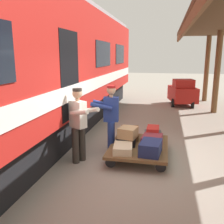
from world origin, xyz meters
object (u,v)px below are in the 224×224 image
Objects in this scene: suitcase_navy_fabric at (151,148)px; suitcase_black_hardshell at (126,141)px; train_car at (11,70)px; suitcase_red_plastic at (153,130)px; suitcase_tan_vintage at (128,132)px; porter_by_door at (79,123)px; suitcase_burgundy_valise at (152,141)px; porter_in_overalls at (110,117)px; suitcase_brown_leather at (129,133)px; suitcase_slate_roller at (153,136)px; suitcase_cream_canvas at (123,148)px; baggage_tug at (183,93)px; luggage_cart at (139,147)px.

suitcase_black_hardshell is (0.61, -0.50, -0.05)m from suitcase_navy_fabric.
train_car is 3.76m from suitcase_navy_fabric.
suitcase_tan_vintage is at bearing 42.85° from suitcase_red_plastic.
porter_by_door is (1.61, 0.07, 0.49)m from suitcase_navy_fabric.
suitcase_red_plastic reaches higher than suitcase_navy_fabric.
porter_in_overalls is at bearing -6.90° from suitcase_burgundy_valise.
suitcase_black_hardshell is (0.61, 0.00, -0.04)m from suitcase_burgundy_valise.
suitcase_red_plastic is at bearing -89.53° from suitcase_navy_fabric.
suitcase_black_hardshell is 0.28× the size of porter_in_overalls.
suitcase_navy_fabric is 1.17m from suitcase_brown_leather.
suitcase_brown_leather is (0.61, -0.50, 0.00)m from suitcase_burgundy_valise.
suitcase_brown_leather is 1.55m from porter_by_door.
suitcase_navy_fabric is at bearing 148.90° from porter_in_overalls.
suitcase_red_plastic is at bearing -140.70° from suitcase_black_hardshell.
suitcase_tan_vintage reaches higher than suitcase_slate_roller.
suitcase_tan_vintage is (-0.04, 0.53, 0.18)m from suitcase_brown_leather.
train_car is 29.47× the size of suitcase_cream_canvas.
suitcase_cream_canvas is 0.36× the size of porter_by_door.
suitcase_navy_fabric is at bearing 81.74° from baggage_tug.
baggage_tug is at bearing -107.32° from porter_in_overalls.
porter_by_door is at bearing 70.23° from baggage_tug.
suitcase_navy_fabric is 0.79m from suitcase_black_hardshell.
suitcase_red_plastic is 6.49m from baggage_tug.
suitcase_cream_canvas is at bearing 90.00° from suitcase_black_hardshell.
train_car is 41.77× the size of suitcase_tan_vintage.
luggage_cart is 0.96× the size of baggage_tug.
luggage_cart is 2.91× the size of suitcase_navy_fabric.
suitcase_cream_canvas is 0.93m from porter_in_overalls.
train_car is 3.18m from suitcase_tan_vintage.
luggage_cart is at bearing 121.40° from suitcase_brown_leather.
suitcase_navy_fabric is 0.61m from suitcase_cream_canvas.
baggage_tug is at bearing -103.73° from suitcase_black_hardshell.
porter_in_overalls reaches higher than suitcase_navy_fabric.
suitcase_slate_roller is 0.91× the size of suitcase_cream_canvas.
suitcase_burgundy_valise is 0.51m from suitcase_red_plastic.
suitcase_burgundy_valise is 1.13× the size of suitcase_red_plastic.
suitcase_tan_vintage is (0.57, -0.47, 0.17)m from suitcase_navy_fabric.
baggage_tug is (-1.07, -6.39, 0.24)m from suitcase_slate_roller.
train_car is 2.64m from porter_in_overalls.
porter_in_overalls is (1.04, 0.37, 0.54)m from suitcase_slate_roller.
suitcase_navy_fabric is at bearing 90.00° from suitcase_slate_roller.
suitcase_navy_fabric is at bearing 176.23° from train_car.
suitcase_navy_fabric is at bearing 140.53° from suitcase_tan_vintage.
suitcase_cream_canvas is 0.36× the size of porter_in_overalls.
suitcase_navy_fabric is at bearing 90.00° from suitcase_burgundy_valise.
suitcase_slate_roller is 0.81m from suitcase_tan_vintage.
suitcase_navy_fabric is at bearing 180.00° from suitcase_cream_canvas.
suitcase_tan_vintage is at bearing -39.47° from suitcase_navy_fabric.
porter_in_overalls is at bearing -55.74° from suitcase_cream_canvas.
suitcase_tan_vintage is (0.57, 0.03, 0.18)m from suitcase_burgundy_valise.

